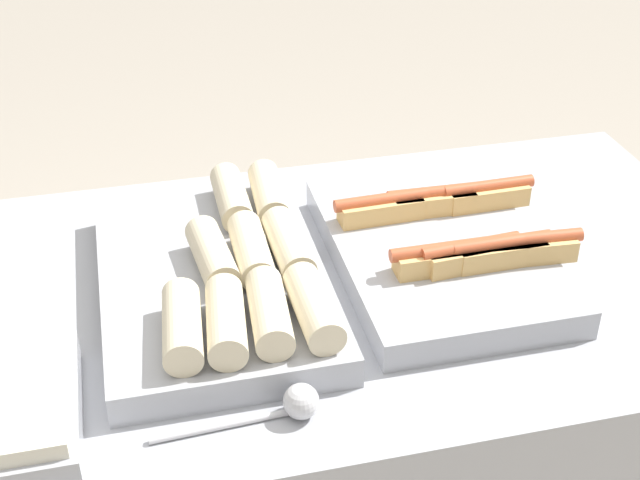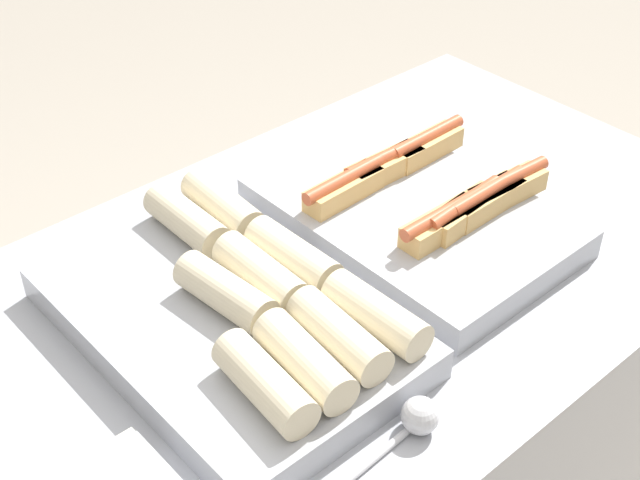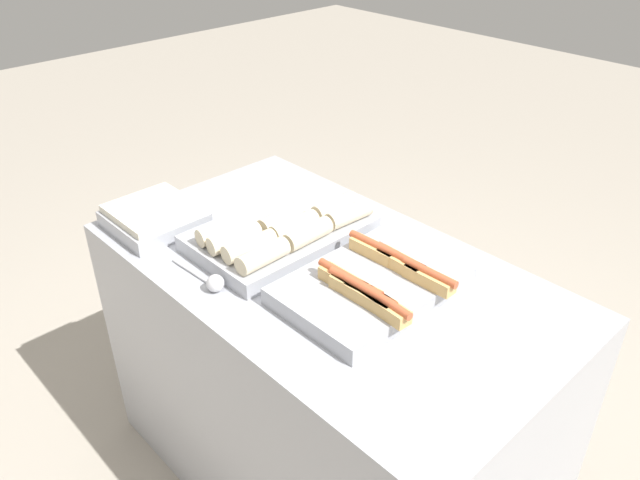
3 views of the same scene
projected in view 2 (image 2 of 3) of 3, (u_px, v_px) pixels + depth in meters
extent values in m
cube|color=#A8AAB2|center=(330.00, 464.00, 1.64)|extent=(1.42, 0.80, 0.91)
cube|color=#A8AAB2|center=(412.00, 217.00, 1.44)|extent=(0.33, 0.49, 0.05)
cube|color=tan|center=(385.00, 167.00, 1.48)|extent=(0.15, 0.05, 0.04)
cylinder|color=#C15633|center=(385.00, 157.00, 1.47)|extent=(0.17, 0.03, 0.02)
cube|color=tan|center=(427.00, 147.00, 1.53)|extent=(0.15, 0.05, 0.04)
cylinder|color=#C15633|center=(427.00, 137.00, 1.52)|extent=(0.17, 0.03, 0.02)
cube|color=tan|center=(464.00, 213.00, 1.38)|extent=(0.15, 0.06, 0.04)
cylinder|color=#C15633|center=(465.00, 203.00, 1.37)|extent=(0.17, 0.03, 0.02)
cube|color=tan|center=(441.00, 225.00, 1.35)|extent=(0.15, 0.04, 0.04)
cylinder|color=#C15633|center=(443.00, 214.00, 1.34)|extent=(0.17, 0.02, 0.02)
cube|color=tan|center=(507.00, 190.00, 1.43)|extent=(0.15, 0.05, 0.04)
cylinder|color=#C15633|center=(509.00, 179.00, 1.42)|extent=(0.17, 0.03, 0.02)
cube|color=tan|center=(344.00, 190.00, 1.43)|extent=(0.15, 0.05, 0.04)
cylinder|color=#C15633|center=(344.00, 179.00, 1.42)|extent=(0.17, 0.03, 0.02)
cube|color=tan|center=(486.00, 202.00, 1.40)|extent=(0.15, 0.05, 0.04)
cylinder|color=#C15633|center=(488.00, 191.00, 1.39)|extent=(0.17, 0.02, 0.02)
cube|color=#A8AAB2|center=(226.00, 322.00, 1.24)|extent=(0.35, 0.53, 0.05)
cylinder|color=beige|center=(261.00, 274.00, 1.25)|extent=(0.06, 0.16, 0.06)
cylinder|color=beige|center=(294.00, 256.00, 1.28)|extent=(0.06, 0.16, 0.06)
cylinder|color=beige|center=(304.00, 360.00, 1.11)|extent=(0.07, 0.16, 0.06)
cylinder|color=beige|center=(376.00, 314.00, 1.18)|extent=(0.06, 0.16, 0.06)
cylinder|color=beige|center=(223.00, 205.00, 1.38)|extent=(0.06, 0.16, 0.06)
cylinder|color=beige|center=(265.00, 383.00, 1.08)|extent=(0.07, 0.16, 0.06)
cylinder|color=beige|center=(187.00, 220.00, 1.35)|extent=(0.06, 0.16, 0.06)
cylinder|color=beige|center=(339.00, 335.00, 1.15)|extent=(0.07, 0.16, 0.06)
cylinder|color=beige|center=(224.00, 291.00, 1.22)|extent=(0.07, 0.16, 0.06)
cylinder|color=silver|center=(360.00, 470.00, 1.07)|extent=(0.20, 0.02, 0.01)
sphere|color=silver|center=(420.00, 416.00, 1.11)|extent=(0.05, 0.05, 0.05)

